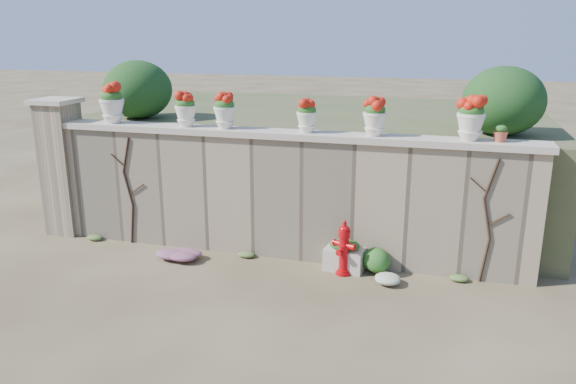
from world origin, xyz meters
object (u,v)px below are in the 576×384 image
(fire_hydrant, at_px, (344,248))
(terracotta_pot, at_px, (501,134))
(planter_box, at_px, (344,256))
(urn_pot_0, at_px, (112,104))

(fire_hydrant, xyz_separation_m, terracotta_pot, (2.13, 0.51, 1.78))
(fire_hydrant, bearing_deg, planter_box, 118.86)
(planter_box, bearing_deg, terracotta_pot, 16.04)
(planter_box, height_order, terracotta_pot, terracotta_pot)
(fire_hydrant, xyz_separation_m, planter_box, (-0.01, 0.16, -0.20))
(fire_hydrant, distance_m, planter_box, 0.26)
(fire_hydrant, bearing_deg, terracotta_pot, 37.24)
(urn_pot_0, bearing_deg, terracotta_pot, -0.00)
(planter_box, bearing_deg, fire_hydrant, -78.10)
(planter_box, relative_size, urn_pot_0, 0.98)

